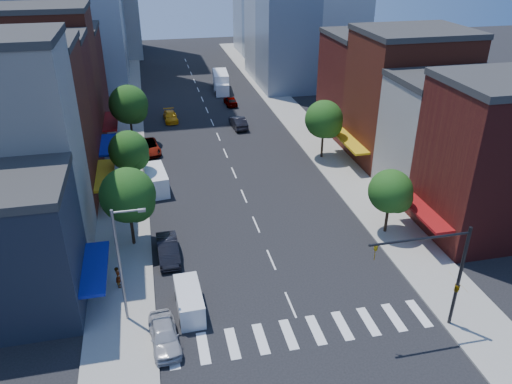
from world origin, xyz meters
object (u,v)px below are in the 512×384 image
Objects in this scene: traffic_car_oncoming at (238,122)px; pedestrian_far at (126,211)px; cargo_van_near at (189,302)px; parked_car_second at (168,249)px; parked_car_third at (149,147)px; pedestrian_near at (118,277)px; parked_car_front at (164,335)px; cargo_van_far at (156,181)px; traffic_car_far at (230,101)px; taxi at (170,116)px; box_truck at (221,83)px; parked_car_rear at (152,176)px.

traffic_car_oncoming is 28.01m from pedestrian_far.
parked_car_second is at bearing 96.62° from cargo_van_near.
pedestrian_near is at bearing -104.34° from parked_car_third.
traffic_car_oncoming is at bearing 67.54° from parked_car_front.
cargo_van_near is 15.54m from pedestrian_far.
pedestrian_far is (-3.60, 7.38, 0.18)m from parked_car_second.
cargo_van_far is 17.03m from pedestrian_near.
parked_car_second is 0.91× the size of parked_car_third.
parked_car_front reaches higher than traffic_car_far.
parked_car_third is 1.21× the size of cargo_van_near.
taxi is at bearing 65.35° from parked_car_third.
pedestrian_near is 1.08× the size of pedestrian_far.
taxi is 2.57× the size of pedestrian_near.
traffic_car_oncoming is at bearing -86.78° from box_truck.
parked_car_front is at bearing -97.30° from taxi.
traffic_car_far is at bearing 70.23° from parked_car_front.
cargo_van_far is (-1.53, 20.68, 0.19)m from cargo_van_near.
taxi is at bearing 76.31° from cargo_van_far.
parked_car_rear is 23.15m from cargo_van_near.
box_truck is at bearing -17.14° from pedestrian_near.
pedestrian_near is at bearing -6.13° from pedestrian_far.
cargo_van_near reaches higher than parked_car_front.
pedestrian_far is (-3.17, -5.87, -0.14)m from cargo_van_far.
parked_car_front is 7.57m from pedestrian_near.
parked_car_second is at bearing -99.24° from box_truck.
cargo_van_near is 39.62m from traffic_car_oncoming.
parked_car_second is 7.51m from cargo_van_near.
pedestrian_near reaches higher than parked_car_front.
parked_car_front is 25.91m from parked_car_rear.
cargo_van_near is at bearing -96.44° from box_truck.
box_truck is at bearing 52.13° from taxi.
parked_car_second is (0.91, 10.27, 0.03)m from parked_car_front.
parked_car_second is at bearing -94.09° from cargo_van_far.
taxi is at bearing 163.86° from pedestrian_far.
pedestrian_far is at bearing 105.85° from cargo_van_near.
pedestrian_near is (-3.62, -16.64, -0.07)m from cargo_van_far.
cargo_van_near is at bearing 49.77° from parked_car_front.
parked_car_rear is 19.70m from traffic_car_oncoming.
cargo_van_near is at bearing 13.83° from pedestrian_far.
parked_car_third is 27.67m from pedestrian_near.
traffic_car_far is 8.51m from box_truck.
parked_car_front is 0.83× the size of cargo_van_far.
parked_car_second is 15.66m from parked_car_rear.
traffic_car_oncoming is at bearing 84.43° from traffic_car_far.
parked_car_rear is 0.54× the size of box_truck.
taxi is (3.54, 46.06, -0.11)m from parked_car_front.
parked_car_front is 34.37m from parked_car_third.
parked_car_rear is 36.76m from box_truck.
cargo_van_far reaches higher than pedestrian_far.
parked_car_third is at bearing 84.99° from parked_car_front.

